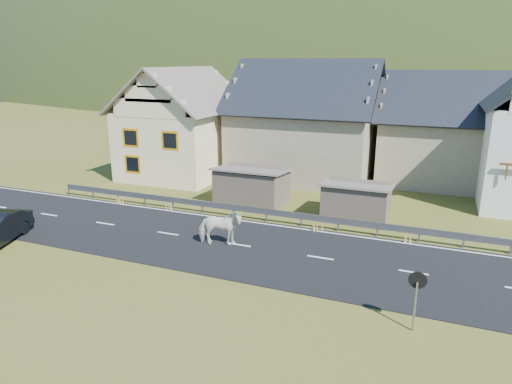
% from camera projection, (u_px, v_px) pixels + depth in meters
% --- Properties ---
extents(ground, '(160.00, 160.00, 0.00)m').
position_uv_depth(ground, '(239.00, 246.00, 21.97)').
color(ground, '#4C5117').
rests_on(ground, ground).
extents(road, '(60.00, 7.00, 0.04)m').
position_uv_depth(road, '(239.00, 245.00, 21.97)').
color(road, black).
rests_on(road, ground).
extents(lane_markings, '(60.00, 6.60, 0.01)m').
position_uv_depth(lane_markings, '(239.00, 245.00, 21.96)').
color(lane_markings, silver).
rests_on(lane_markings, road).
extents(guardrail, '(28.10, 0.09, 0.75)m').
position_uv_depth(guardrail, '(266.00, 212.00, 25.10)').
color(guardrail, '#93969B').
rests_on(guardrail, ground).
extents(shed_left, '(4.30, 3.30, 2.40)m').
position_uv_depth(shed_left, '(252.00, 186.00, 28.18)').
color(shed_left, brown).
rests_on(shed_left, ground).
extents(shed_right, '(3.80, 2.90, 2.20)m').
position_uv_depth(shed_right, '(356.00, 202.00, 25.43)').
color(shed_right, brown).
rests_on(shed_right, ground).
extents(house_cream, '(7.80, 9.80, 8.30)m').
position_uv_depth(house_cream, '(183.00, 118.00, 35.05)').
color(house_cream, '#F8E7B5').
rests_on(house_cream, ground).
extents(house_stone_a, '(10.80, 9.80, 8.90)m').
position_uv_depth(house_stone_a, '(307.00, 115.00, 34.42)').
color(house_stone_a, gray).
rests_on(house_stone_a, ground).
extents(house_stone_b, '(9.80, 8.80, 8.10)m').
position_uv_depth(house_stone_b, '(449.00, 124.00, 32.73)').
color(house_stone_b, gray).
rests_on(house_stone_b, ground).
extents(mountain, '(440.00, 280.00, 260.00)m').
position_uv_depth(mountain, '(429.00, 134.00, 186.19)').
color(mountain, '#233A15').
rests_on(mountain, ground).
extents(conifer_patch, '(76.00, 50.00, 28.00)m').
position_uv_depth(conifer_patch, '(220.00, 70.00, 138.10)').
color(conifer_patch, black).
rests_on(conifer_patch, ground).
extents(horse, '(1.55, 2.30, 1.78)m').
position_uv_depth(horse, '(220.00, 228.00, 21.72)').
color(horse, silver).
rests_on(horse, road).
extents(traffic_mirror, '(0.58, 0.16, 2.10)m').
position_uv_depth(traffic_mirror, '(417.00, 288.00, 14.68)').
color(traffic_mirror, '#93969B').
rests_on(traffic_mirror, ground).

